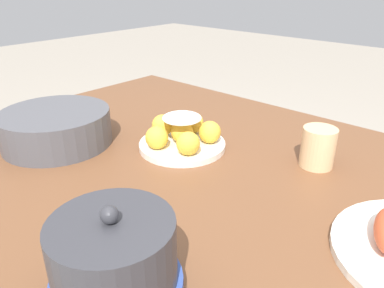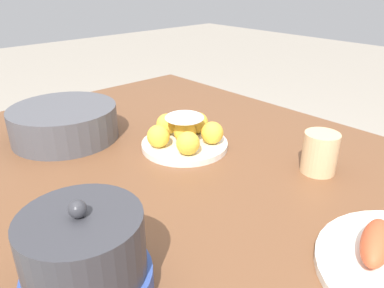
{
  "view_description": "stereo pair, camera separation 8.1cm",
  "coord_description": "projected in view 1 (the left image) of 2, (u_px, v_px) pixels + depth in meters",
  "views": [
    {
      "loc": [
        -0.48,
        0.58,
        1.12
      ],
      "look_at": [
        0.06,
        -0.03,
        0.75
      ],
      "focal_mm": 35.0,
      "sensor_mm": 36.0,
      "label": 1
    },
    {
      "loc": [
        -0.54,
        0.52,
        1.12
      ],
      "look_at": [
        0.06,
        -0.03,
        0.75
      ],
      "focal_mm": 35.0,
      "sensor_mm": 36.0,
      "label": 2
    }
  ],
  "objects": [
    {
      "name": "cup_near",
      "position": [
        318.0,
        147.0,
        0.87
      ],
      "size": [
        0.08,
        0.08,
        0.09
      ],
      "color": "#DBB27F",
      "rests_on": "dining_table"
    },
    {
      "name": "dining_table",
      "position": [
        203.0,
        200.0,
        0.89
      ],
      "size": [
        1.47,
        1.03,
        0.71
      ],
      "color": "brown",
      "rests_on": "ground_plane"
    },
    {
      "name": "warming_pot",
      "position": [
        115.0,
        265.0,
        0.5
      ],
      "size": [
        0.18,
        0.18,
        0.16
      ],
      "color": "#334C99",
      "rests_on": "dining_table"
    },
    {
      "name": "serving_bowl",
      "position": [
        56.0,
        126.0,
        0.98
      ],
      "size": [
        0.28,
        0.28,
        0.09
      ],
      "color": "#4C4C51",
      "rests_on": "dining_table"
    },
    {
      "name": "cake_plate",
      "position": [
        182.0,
        136.0,
        0.96
      ],
      "size": [
        0.22,
        0.22,
        0.09
      ],
      "color": "silver",
      "rests_on": "dining_table"
    }
  ]
}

